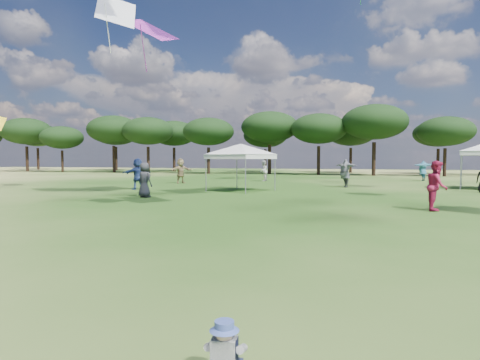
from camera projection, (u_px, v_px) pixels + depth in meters
name	position (u px, v px, depth m)	size (l,w,h in m)	color
tree_line	(365.00, 127.00, 45.79)	(108.78, 17.63, 7.77)	black
tent_left	(241.00, 146.00, 22.43)	(5.52, 5.52, 2.95)	gray
toddler	(225.00, 354.00, 3.28)	(0.35, 0.39, 0.51)	#151A31
festival_crowd	(351.00, 174.00, 23.99)	(27.38, 21.84, 1.87)	#494A4E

